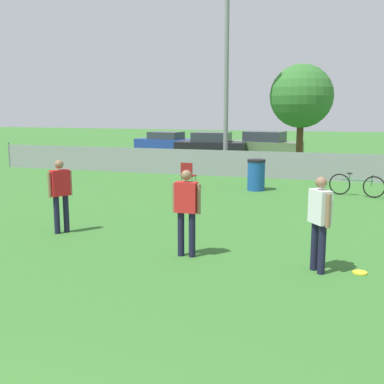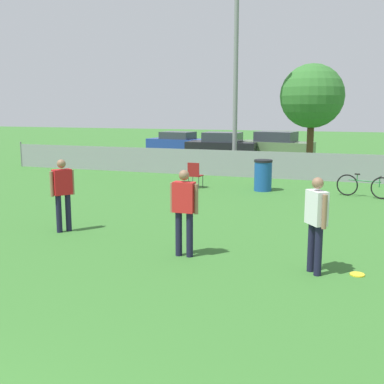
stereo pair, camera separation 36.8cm
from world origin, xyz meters
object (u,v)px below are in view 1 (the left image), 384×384
at_px(player_defender_red, 60,191).
at_px(light_pole, 227,45).
at_px(parked_car_olive, 264,145).
at_px(player_receiver_white, 320,217).
at_px(frisbee_disc, 360,272).
at_px(trash_bin, 256,175).
at_px(folding_chair_sideline, 188,174).
at_px(parked_car_blue, 166,142).
at_px(parked_car_dark, 211,145).
at_px(tree_near_pole, 301,96).
at_px(bicycle_sideline, 357,185).
at_px(player_thrower_red, 186,207).

bearing_deg(player_defender_red, light_pole, 29.56).
bearing_deg(parked_car_olive, player_receiver_white, -67.92).
xyz_separation_m(frisbee_disc, trash_bin, (-3.25, 7.97, 0.53)).
bearing_deg(folding_chair_sideline, parked_car_blue, -62.84).
relative_size(parked_car_blue, parked_car_dark, 1.02).
bearing_deg(tree_near_pole, light_pole, -138.74).
bearing_deg(parked_car_dark, player_receiver_white, -71.14).
bearing_deg(player_defender_red, parked_car_olive, 29.63).
xyz_separation_m(frisbee_disc, parked_car_dark, (-7.69, 18.36, 0.70)).
height_order(light_pole, parked_car_olive, light_pole).
xyz_separation_m(trash_bin, parked_car_blue, (-8.47, 13.62, 0.09)).
relative_size(light_pole, player_defender_red, 5.59).
height_order(player_defender_red, player_receiver_white, same).
bearing_deg(player_receiver_white, light_pole, 163.93).
height_order(frisbee_disc, parked_car_blue, parked_car_blue).
xyz_separation_m(bicycle_sideline, parked_car_olive, (-4.84, 11.39, 0.36)).
relative_size(player_defender_red, bicycle_sideline, 0.97).
xyz_separation_m(tree_near_pole, parked_car_blue, (-9.31, 6.68, -2.74)).
xyz_separation_m(player_defender_red, bicycle_sideline, (6.58, 6.97, -0.61)).
bearing_deg(player_thrower_red, trash_bin, 90.21).
distance_m(frisbee_disc, trash_bin, 8.62).
xyz_separation_m(light_pole, frisbee_disc, (5.40, -12.29, -5.49)).
bearing_deg(player_receiver_white, parked_car_blue, 170.14).
distance_m(player_defender_red, parked_car_blue, 21.39).
height_order(tree_near_pole, parked_car_blue, tree_near_pole).
bearing_deg(player_receiver_white, parked_car_olive, 155.09).
relative_size(player_defender_red, player_receiver_white, 1.00).
height_order(player_receiver_white, parked_car_dark, player_receiver_white).
relative_size(trash_bin, parked_car_olive, 0.25).
height_order(bicycle_sideline, parked_car_dark, parked_car_dark).
relative_size(bicycle_sideline, parked_car_olive, 0.40).
height_order(player_receiver_white, player_thrower_red, same).
relative_size(tree_near_pole, parked_car_olive, 1.10).
bearing_deg(folding_chair_sideline, light_pole, -89.95).
relative_size(tree_near_pole, folding_chair_sideline, 5.29).
relative_size(tree_near_pole, player_thrower_red, 2.88).
bearing_deg(frisbee_disc, player_thrower_red, 179.65).
bearing_deg(player_defender_red, tree_near_pole, 18.82).
distance_m(parked_car_blue, parked_car_dark, 5.17).
bearing_deg(frisbee_disc, tree_near_pole, 99.16).
bearing_deg(frisbee_disc, player_receiver_white, -168.56).
bearing_deg(parked_car_olive, parked_car_blue, 171.38).
bearing_deg(frisbee_disc, player_defender_red, 172.55).
bearing_deg(frisbee_disc, light_pole, 113.72).
bearing_deg(light_pole, tree_near_pole, 41.26).
xyz_separation_m(player_defender_red, folding_chair_sideline, (0.81, 6.89, -0.46)).
xyz_separation_m(folding_chair_sideline, parked_car_olive, (0.92, 11.47, 0.20)).
xyz_separation_m(player_defender_red, frisbee_disc, (6.50, -0.85, -0.97)).
bearing_deg(frisbee_disc, folding_chair_sideline, 126.27).
relative_size(folding_chair_sideline, parked_car_blue, 0.22).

